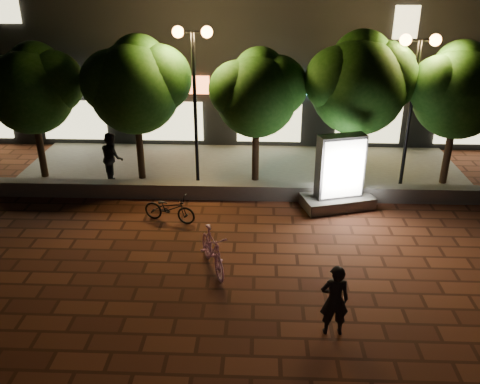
# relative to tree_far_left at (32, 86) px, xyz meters

# --- Properties ---
(ground) EXTENTS (80.00, 80.00, 0.00)m
(ground) POSITION_rel_tree_far_left_xyz_m (6.95, -5.46, -3.29)
(ground) COLOR #582B1B
(ground) RESTS_ON ground
(retaining_wall) EXTENTS (16.00, 0.45, 0.50)m
(retaining_wall) POSITION_rel_tree_far_left_xyz_m (6.95, -1.46, -3.04)
(retaining_wall) COLOR slate
(retaining_wall) RESTS_ON ground
(sidewalk) EXTENTS (16.00, 5.00, 0.08)m
(sidewalk) POSITION_rel_tree_far_left_xyz_m (6.95, 1.04, -3.25)
(sidewalk) COLOR slate
(sidewalk) RESTS_ON ground
(building_block) EXTENTS (28.00, 8.12, 11.30)m
(building_block) POSITION_rel_tree_far_left_xyz_m (6.94, 7.53, 1.70)
(building_block) COLOR black
(building_block) RESTS_ON ground
(tree_far_left) EXTENTS (3.36, 2.80, 4.63)m
(tree_far_left) POSITION_rel_tree_far_left_xyz_m (0.00, 0.00, 0.00)
(tree_far_left) COLOR black
(tree_far_left) RESTS_ON sidewalk
(tree_left) EXTENTS (3.60, 3.00, 4.89)m
(tree_left) POSITION_rel_tree_far_left_xyz_m (3.50, 0.00, 0.15)
(tree_left) COLOR black
(tree_left) RESTS_ON sidewalk
(tree_mid) EXTENTS (3.24, 2.70, 4.50)m
(tree_mid) POSITION_rel_tree_far_left_xyz_m (7.50, -0.00, -0.08)
(tree_mid) COLOR black
(tree_mid) RESTS_ON sidewalk
(tree_right) EXTENTS (3.72, 3.10, 5.07)m
(tree_right) POSITION_rel_tree_far_left_xyz_m (10.80, 0.00, 0.27)
(tree_right) COLOR black
(tree_right) RESTS_ON sidewalk
(tree_far_right) EXTENTS (3.48, 2.90, 4.76)m
(tree_far_right) POSITION_rel_tree_far_left_xyz_m (14.00, 0.00, 0.08)
(tree_far_right) COLOR black
(tree_far_right) RESTS_ON sidewalk
(street_lamp_left) EXTENTS (1.26, 0.36, 5.18)m
(street_lamp_left) POSITION_rel_tree_far_left_xyz_m (5.45, -0.26, 0.74)
(street_lamp_left) COLOR black
(street_lamp_left) RESTS_ON sidewalk
(street_lamp_right) EXTENTS (1.26, 0.36, 4.98)m
(street_lamp_right) POSITION_rel_tree_far_left_xyz_m (12.45, -0.26, 0.60)
(street_lamp_right) COLOR black
(street_lamp_right) RESTS_ON sidewalk
(ad_kiosk) EXTENTS (2.39, 1.66, 2.36)m
(ad_kiosk) POSITION_rel_tree_far_left_xyz_m (10.06, -1.96, -2.34)
(ad_kiosk) COLOR slate
(ad_kiosk) RESTS_ON ground
(scooter_pink) EXTENTS (1.15, 1.87, 1.09)m
(scooter_pink) POSITION_rel_tree_far_left_xyz_m (6.46, -5.71, -2.75)
(scooter_pink) COLOR #D589C2
(scooter_pink) RESTS_ON ground
(rider) EXTENTS (0.61, 0.42, 1.63)m
(rider) POSITION_rel_tree_far_left_xyz_m (9.16, -8.02, -2.48)
(rider) COLOR black
(rider) RESTS_ON ground
(scooter_parked) EXTENTS (1.70, 0.97, 0.85)m
(scooter_parked) POSITION_rel_tree_far_left_xyz_m (4.96, -3.18, -2.87)
(scooter_parked) COLOR black
(scooter_parked) RESTS_ON ground
(pedestrian) EXTENTS (1.00, 1.08, 1.78)m
(pedestrian) POSITION_rel_tree_far_left_xyz_m (2.57, -0.46, -2.32)
(pedestrian) COLOR black
(pedestrian) RESTS_ON sidewalk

